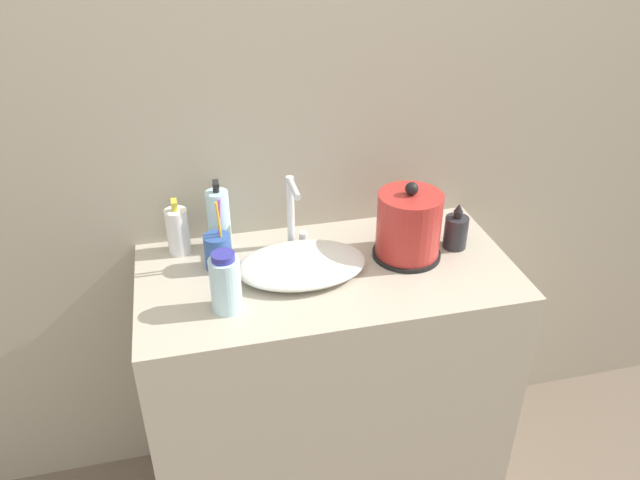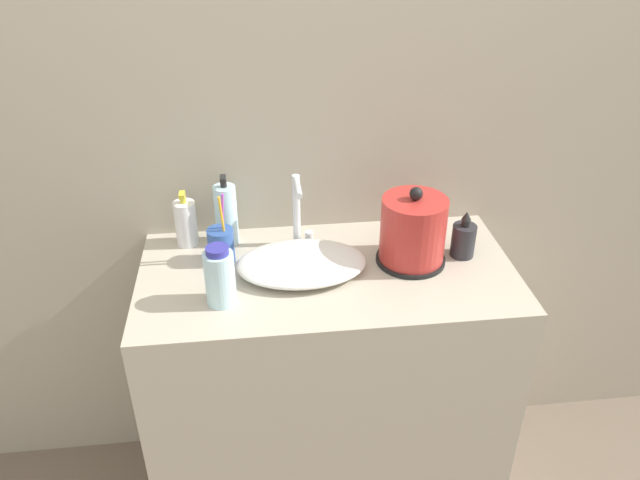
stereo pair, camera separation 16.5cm
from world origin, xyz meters
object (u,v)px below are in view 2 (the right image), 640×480
Objects in this scene: toothbrush_cup at (221,245)px; shampoo_bottle at (220,277)px; lotion_bottle at (226,214)px; electric_kettle at (413,233)px; hand_cream_bottle at (186,223)px; faucet at (299,210)px; mouthwash_bottle at (463,239)px.

shampoo_bottle is at bearing -89.32° from toothbrush_cup.
lotion_bottle is at bearing 87.42° from shampoo_bottle.
electric_kettle is at bearing 14.23° from shampoo_bottle.
electric_kettle is 1.34× the size of hand_cream_bottle.
faucet is 0.24m from toothbrush_cup.
hand_cream_bottle is (-0.12, 0.01, -0.02)m from lotion_bottle.
shampoo_bottle is 0.69m from mouthwash_bottle.
electric_kettle is 0.16m from mouthwash_bottle.
mouthwash_bottle is at bearing -11.25° from hand_cream_bottle.
faucet is at bearing 167.38° from mouthwash_bottle.
faucet reaches higher than toothbrush_cup.
toothbrush_cup is (-0.22, -0.05, -0.07)m from faucet.
electric_kettle is 0.53m from toothbrush_cup.
lotion_bottle is at bearing 162.23° from electric_kettle.
mouthwash_bottle is at bearing -4.03° from toothbrush_cup.
hand_cream_bottle is (-0.10, 0.11, 0.02)m from toothbrush_cup.
hand_cream_bottle is (-0.62, 0.17, -0.02)m from electric_kettle.
mouthwash_bottle is 0.79m from hand_cream_bottle.
faucet is at bearing 159.15° from electric_kettle.
electric_kettle is at bearing -17.77° from lotion_bottle.
electric_kettle is at bearing -20.85° from faucet.
electric_kettle is 0.53m from lotion_bottle.
lotion_bottle is (-0.20, 0.05, -0.03)m from faucet.
electric_kettle reaches higher than lotion_bottle.
lotion_bottle is at bearing 81.30° from toothbrush_cup.
hand_cream_bottle is (-0.32, 0.05, -0.05)m from faucet.
shampoo_bottle is 0.32m from hand_cream_bottle.
shampoo_bottle is 1.17× the size of mouthwash_bottle.
faucet is 0.33m from shampoo_bottle.
faucet is 0.33m from hand_cream_bottle.
faucet is 0.47m from mouthwash_bottle.
hand_cream_bottle is at bearing 168.75° from mouthwash_bottle.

